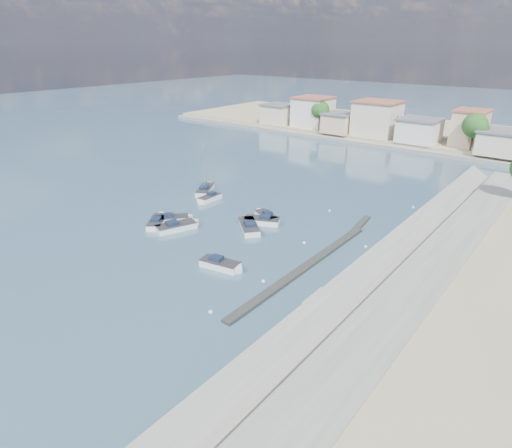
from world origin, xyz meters
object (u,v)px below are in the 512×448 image
Objects in this scene: motorboat_f at (265,216)px; sailboat at (206,189)px; motorboat_e at (178,227)px; motorboat_d at (260,221)px; motorboat_h at (222,265)px; motorboat_c at (248,226)px; motorboat_g at (209,199)px; motorboat_b at (174,219)px; motorboat_a at (158,222)px.

motorboat_f is 0.51× the size of sailboat.
motorboat_d is at bearing 48.76° from motorboat_e.
motorboat_c is at bearing 114.32° from motorboat_h.
motorboat_g is at bearing 113.39° from motorboat_e.
motorboat_a is at bearing -119.86° from motorboat_b.
motorboat_b and motorboat_h have the same top height.
motorboat_a is 14.69m from sailboat.
motorboat_f is 1.00× the size of motorboat_g.
sailboat is at bearing 161.76° from motorboat_d.
motorboat_d is 0.58× the size of sailboat.
motorboat_d is 1.14× the size of motorboat_f.
sailboat is at bearing 115.80° from motorboat_b.
motorboat_f is 11.28m from motorboat_g.
motorboat_g and motorboat_h have the same top height.
motorboat_a and motorboat_b have the same top height.
motorboat_b is 0.85× the size of motorboat_c.
motorboat_g is (-11.77, 2.13, 0.00)m from motorboat_d.
motorboat_c is 2.38m from motorboat_d.
motorboat_c is 0.93× the size of motorboat_e.
sailboat reaches higher than motorboat_d.
motorboat_e is at bearing -30.53° from motorboat_b.
motorboat_a is 2.25m from motorboat_b.
sailboat reaches higher than motorboat_b.
motorboat_a is 15.63m from motorboat_h.
motorboat_b is at bearing -64.20° from sailboat.
motorboat_f is (9.11, 8.75, 0.00)m from motorboat_b.
motorboat_g is at bearing -39.10° from sailboat.
motorboat_g is 0.90× the size of motorboat_h.
motorboat_h is (16.25, -14.62, -0.00)m from motorboat_g.
motorboat_c is at bearing -21.10° from motorboat_g.
motorboat_e is at bearing 9.42° from motorboat_a.
motorboat_d is (0.09, 2.38, -0.00)m from motorboat_c.
motorboat_h is at bearing -70.87° from motorboat_f.
sailboat reaches higher than motorboat_f.
motorboat_b is 11.83m from motorboat_d.
sailboat reaches higher than motorboat_a.
motorboat_a is at bearing -170.58° from motorboat_e.
motorboat_a and motorboat_h have the same top height.
motorboat_a is 1.09× the size of motorboat_g.
motorboat_e is 1.15× the size of motorboat_h.
motorboat_c and motorboat_d have the same top height.
motorboat_a is 11.03m from motorboat_g.
motorboat_h is (4.97, -14.34, 0.00)m from motorboat_f.
motorboat_h is at bearing -70.25° from motorboat_d.
motorboat_c is 1.04× the size of motorboat_d.
motorboat_d and motorboat_h have the same top height.
motorboat_d is at bearing -18.24° from sailboat.
motorboat_c is at bearing -25.97° from sailboat.
motorboat_f is at bearing 43.85° from motorboat_b.
motorboat_d is 1.03× the size of motorboat_h.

